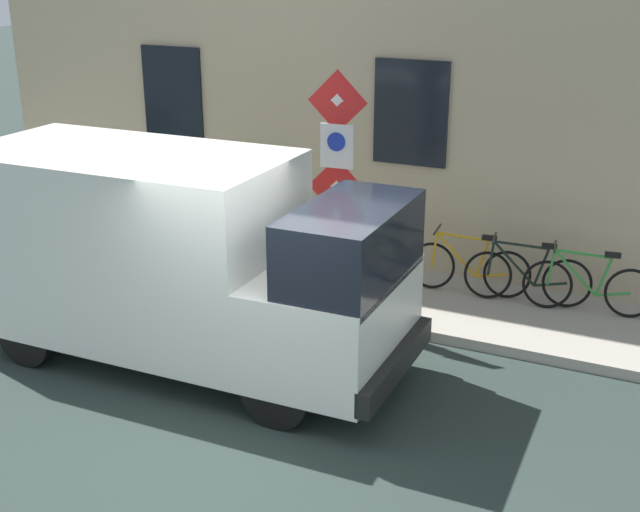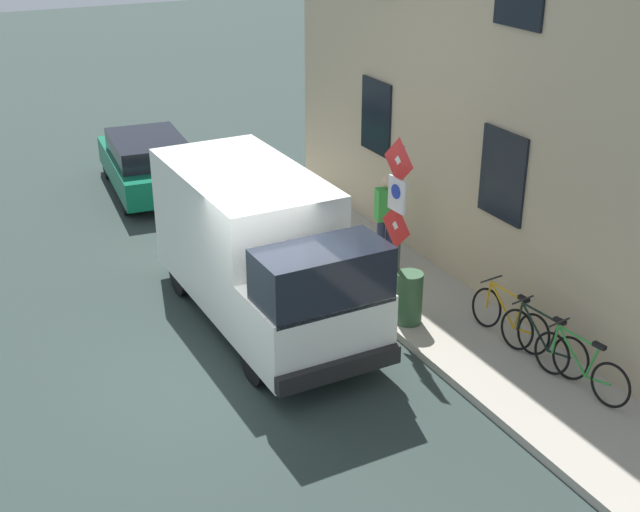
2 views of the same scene
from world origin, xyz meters
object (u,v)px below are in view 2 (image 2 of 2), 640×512
(delivery_van, at_px, (259,248))
(bicycle_black, at_px, (543,341))
(bicycle_orange, at_px, (509,318))
(litter_bin, at_px, (409,298))
(bicycle_green, at_px, (580,366))
(parked_hatchback, at_px, (148,162))
(sign_post_stacked, at_px, (397,210))
(pedestrian, at_px, (386,215))

(delivery_van, relative_size, bicycle_black, 3.13)
(bicycle_orange, height_order, litter_bin, litter_bin)
(bicycle_green, bearing_deg, bicycle_orange, -8.32)
(parked_hatchback, xyz_separation_m, bicycle_black, (3.04, -10.52, -0.22))
(sign_post_stacked, xyz_separation_m, bicycle_orange, (1.28, -1.45, -1.58))
(bicycle_orange, xyz_separation_m, pedestrian, (-0.21, 3.50, 0.56))
(delivery_van, distance_m, parked_hatchback, 7.08)
(delivery_van, xyz_separation_m, litter_bin, (2.05, -1.46, -0.74))
(sign_post_stacked, distance_m, litter_bin, 1.53)
(bicycle_black, bearing_deg, litter_bin, 21.01)
(bicycle_orange, height_order, pedestrian, pedestrian)
(parked_hatchback, relative_size, pedestrian, 2.41)
(bicycle_orange, distance_m, litter_bin, 1.65)
(litter_bin, bearing_deg, bicycle_orange, -46.53)
(pedestrian, distance_m, litter_bin, 2.53)
(bicycle_green, bearing_deg, delivery_van, 28.40)
(litter_bin, bearing_deg, parked_hatchback, 102.62)
(sign_post_stacked, relative_size, pedestrian, 1.77)
(sign_post_stacked, xyz_separation_m, bicycle_black, (1.28, -2.26, -1.58))
(delivery_van, xyz_separation_m, bicycle_black, (3.18, -3.46, -0.82))
(parked_hatchback, xyz_separation_m, litter_bin, (1.91, -8.52, -0.14))
(sign_post_stacked, relative_size, delivery_van, 0.57)
(sign_post_stacked, height_order, bicycle_orange, sign_post_stacked)
(pedestrian, height_order, litter_bin, pedestrian)
(bicycle_green, xyz_separation_m, bicycle_orange, (0.00, 1.62, 0.00))
(parked_hatchback, xyz_separation_m, bicycle_orange, (3.04, -9.71, -0.22))
(bicycle_black, bearing_deg, parked_hatchback, 7.63)
(parked_hatchback, relative_size, bicycle_green, 2.43)
(parked_hatchback, distance_m, bicycle_green, 11.73)
(bicycle_orange, relative_size, pedestrian, 1.00)
(bicycle_orange, bearing_deg, litter_bin, 37.45)
(sign_post_stacked, bearing_deg, parked_hatchback, 102.02)
(sign_post_stacked, relative_size, bicycle_black, 1.78)
(parked_hatchback, height_order, bicycle_green, parked_hatchback)
(bicycle_green, bearing_deg, pedestrian, -5.99)
(sign_post_stacked, xyz_separation_m, bicycle_green, (1.28, -3.07, -1.58))
(bicycle_black, distance_m, litter_bin, 2.30)
(delivery_van, relative_size, litter_bin, 5.96)
(delivery_van, height_order, parked_hatchback, delivery_van)
(litter_bin, bearing_deg, pedestrian, 68.15)
(sign_post_stacked, bearing_deg, pedestrian, 62.41)
(bicycle_orange, bearing_deg, delivery_van, 44.15)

